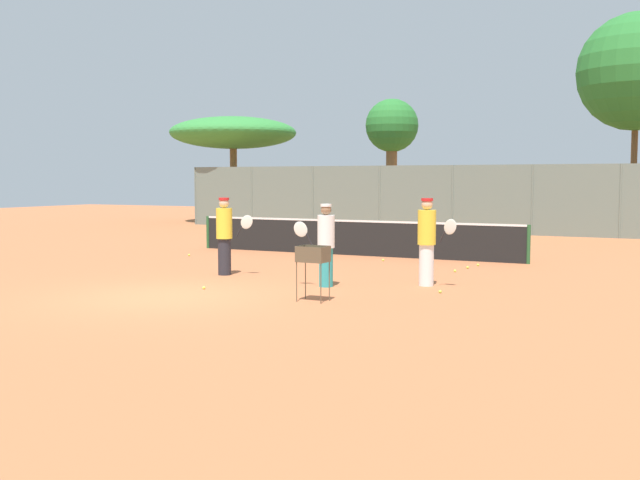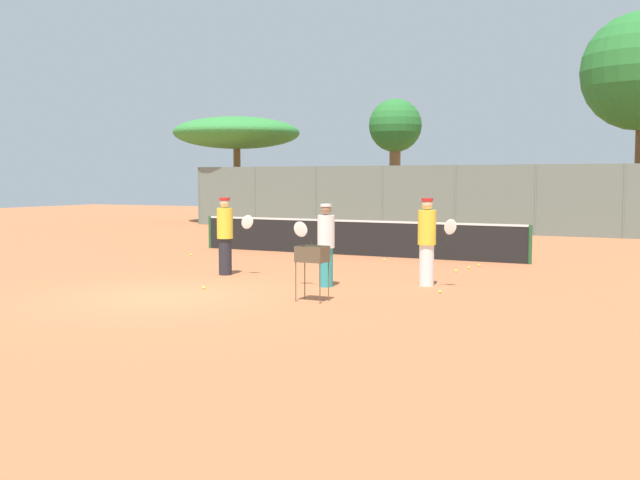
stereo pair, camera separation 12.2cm
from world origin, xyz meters
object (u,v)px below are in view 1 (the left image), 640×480
Objects in this scene: player_yellow_shirt at (427,241)px; ball_cart at (313,259)px; player_white_outfit at (326,244)px; player_red_cap at (225,235)px; tennis_net at (352,237)px.

player_yellow_shirt is 3.19m from ball_cart.
player_yellow_shirt is at bearing 66.68° from ball_cart.
player_red_cap reaches higher than player_white_outfit.
tennis_net is 5.70× the size of player_red_cap.
ball_cart is (-1.26, -2.93, -0.17)m from player_yellow_shirt.
player_white_outfit is at bearing -28.89° from player_red_cap.
player_red_cap reaches higher than tennis_net.
player_white_outfit is at bearing -70.74° from tennis_net.
player_red_cap is 4.45m from ball_cart.
player_red_cap is (-0.84, -5.60, 0.41)m from tennis_net.
tennis_net is 10.10× the size of ball_cart.
player_white_outfit is 3.11m from player_red_cap.
ball_cart is (2.83, -8.12, 0.25)m from tennis_net.
tennis_net is at bearing 65.46° from player_red_cap.
player_white_outfit is 1.69× the size of ball_cart.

